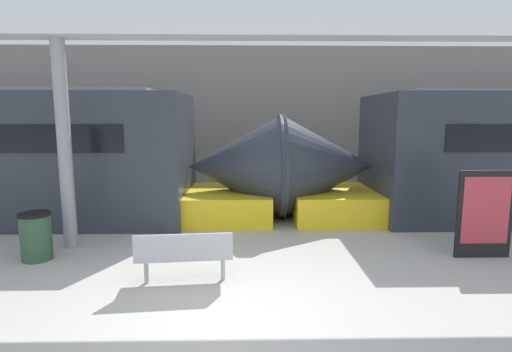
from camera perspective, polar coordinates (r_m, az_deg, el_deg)
name	(u,v)px	position (r m, az deg, el deg)	size (l,w,h in m)	color
ground_plane	(226,312)	(5.57, -4.34, -18.75)	(60.00, 60.00, 0.00)	#B2AFA8
station_wall	(239,118)	(14.38, -2.38, 8.23)	(56.00, 0.20, 5.00)	gray
bench_near	(184,253)	(6.29, -10.22, -10.80)	(1.51, 0.57, 0.82)	#ADB2B7
trash_bin	(36,236)	(8.21, -28.92, -7.52)	(0.54, 0.54, 0.86)	#2D5138
poster_board	(485,214)	(8.31, 29.86, -4.72)	(1.00, 0.07, 1.61)	black
support_column_near	(64,146)	(8.47, -25.69, 3.91)	(0.26, 0.26, 4.00)	gray
canopy_beam	(56,29)	(8.60, -26.64, 18.25)	(28.00, 0.60, 0.28)	silver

